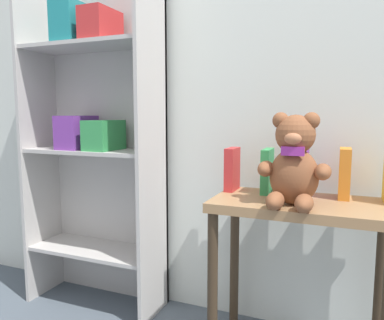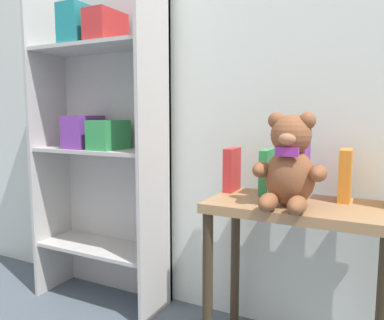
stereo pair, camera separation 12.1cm
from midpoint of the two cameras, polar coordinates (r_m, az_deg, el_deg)
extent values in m
cube|color=silver|center=(1.74, 9.25, 16.23)|extent=(4.80, 0.06, 2.50)
cube|color=#BCB7B2|center=(2.15, -23.60, 1.60)|extent=(0.02, 0.28, 1.57)
cube|color=#BCB7B2|center=(1.73, -8.06, 0.95)|extent=(0.02, 0.28, 1.57)
cube|color=#BCB7B2|center=(2.03, -14.34, 1.67)|extent=(0.69, 0.02, 1.57)
cube|color=#BCB7B2|center=(2.03, -16.16, -12.94)|extent=(0.65, 0.26, 0.02)
cube|color=#BCB7B2|center=(1.92, -16.67, 1.32)|extent=(0.65, 0.26, 0.02)
cube|color=#BCB7B2|center=(1.94, -17.21, 16.27)|extent=(0.65, 0.26, 0.02)
cube|color=teal|center=(2.00, -19.47, 18.94)|extent=(0.12, 0.20, 0.19)
cube|color=red|center=(1.90, -15.61, 19.09)|extent=(0.12, 0.20, 0.15)
cube|color=purple|center=(1.96, -18.86, 4.01)|extent=(0.12, 0.20, 0.16)
cube|color=#33934C|center=(1.86, -15.10, 3.66)|extent=(0.12, 0.20, 0.14)
cube|color=#9E754C|center=(1.46, 13.93, -6.76)|extent=(0.65, 0.36, 0.04)
cylinder|color=#37291A|center=(1.51, 0.72, -19.17)|extent=(0.04, 0.04, 0.61)
cylinder|color=#37291A|center=(1.76, 4.47, -15.13)|extent=(0.04, 0.04, 0.61)
cylinder|color=#37291A|center=(1.69, 24.82, -16.75)|extent=(0.04, 0.04, 0.61)
ellipsoid|color=brown|center=(1.37, 12.86, -2.49)|extent=(0.17, 0.13, 0.20)
sphere|color=brown|center=(1.36, 13.03, 3.81)|extent=(0.14, 0.14, 0.14)
sphere|color=brown|center=(1.37, 10.90, 5.95)|extent=(0.06, 0.06, 0.06)
sphere|color=brown|center=(1.35, 15.31, 5.81)|extent=(0.06, 0.06, 0.06)
ellipsoid|color=#B56E48|center=(1.30, 12.58, 3.22)|extent=(0.06, 0.04, 0.04)
ellipsoid|color=brown|center=(1.37, 8.73, -1.32)|extent=(0.06, 0.11, 0.06)
ellipsoid|color=brown|center=(1.34, 16.91, -1.75)|extent=(0.06, 0.11, 0.06)
ellipsoid|color=brown|center=(1.30, 9.94, -6.17)|extent=(0.06, 0.12, 0.06)
ellipsoid|color=brown|center=(1.28, 14.13, -6.45)|extent=(0.06, 0.12, 0.06)
cube|color=#992D93|center=(1.31, 12.56, 1.32)|extent=(0.08, 0.02, 0.03)
cube|color=red|center=(1.60, 3.99, -1.41)|extent=(0.04, 0.12, 0.18)
cube|color=#33934C|center=(1.56, 9.24, -1.66)|extent=(0.04, 0.14, 0.18)
cube|color=purple|center=(1.53, 14.65, -1.03)|extent=(0.02, 0.15, 0.23)
cube|color=orange|center=(1.54, 20.17, -1.93)|extent=(0.04, 0.12, 0.19)
camera|label=1|loc=(0.06, -92.15, -0.26)|focal=35.00mm
camera|label=2|loc=(0.06, 87.85, 0.26)|focal=35.00mm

